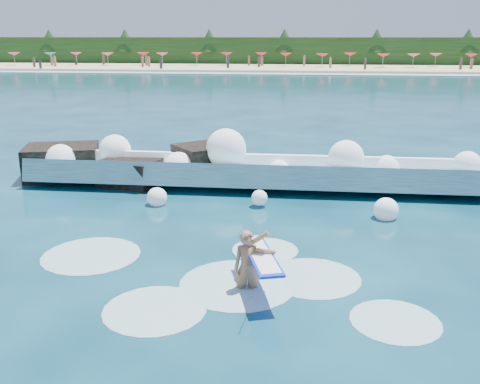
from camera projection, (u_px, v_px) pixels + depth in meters
The scene contains 11 objects.
ground at pixel (171, 259), 13.32m from camera, with size 200.00×200.00×0.00m, color #072A3D.
beach at pixel (284, 68), 87.60m from camera, with size 140.00×20.00×0.40m, color tan.
wet_band at pixel (281, 73), 77.16m from camera, with size 140.00×5.00×0.08m, color silver.
treeline at pixel (286, 52), 96.48m from camera, with size 140.00×4.00×5.00m, color black.
breaking_wave at pixel (256, 173), 19.58m from camera, with size 16.64×2.65×1.43m.
rock_cluster at pixel (127, 166), 20.55m from camera, with size 8.73×3.64×1.58m.
surfer_with_board at pixel (250, 265), 11.49m from camera, with size 1.19×2.86×1.65m.
wave_spray at pixel (240, 160), 19.39m from camera, with size 15.66×4.59×2.19m.
surf_foam at pixel (215, 278), 12.23m from camera, with size 9.28×5.34×0.13m.
beach_umbrellas at pixel (286, 55), 88.57m from camera, with size 114.59×6.82×0.50m.
beachgoers at pixel (284, 63), 85.14m from camera, with size 106.71×13.44×1.93m.
Camera 1 is at (3.12, -12.03, 5.35)m, focal length 40.00 mm.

